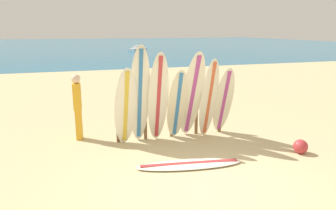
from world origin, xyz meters
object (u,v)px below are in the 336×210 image
at_px(surfboard_leaning_far_left, 126,107).
at_px(surfboard_leaning_center_right, 192,96).
at_px(beachgoer_standing, 78,104).
at_px(surfboard_leaning_left, 140,95).
at_px(surfboard_leaning_center_left, 158,98).
at_px(surfboard_rack, 171,114).
at_px(surfboard_leaning_right, 209,99).
at_px(beach_ball, 300,147).
at_px(surfboard_leaning_far_right, 223,101).
at_px(surfboard_lying_on_sand, 190,164).
at_px(surfboard_leaning_center, 177,105).
at_px(small_boat_offshore, 137,49).

height_order(surfboard_leaning_far_left, surfboard_leaning_center_right, surfboard_leaning_center_right).
height_order(surfboard_leaning_far_left, beachgoer_standing, surfboard_leaning_far_left).
bearing_deg(surfboard_leaning_left, surfboard_leaning_center_left, -10.07).
xyz_separation_m(surfboard_rack, beachgoer_standing, (-2.40, 0.55, 0.31)).
height_order(surfboard_leaning_far_left, surfboard_leaning_right, surfboard_leaning_right).
distance_m(surfboard_leaning_center_right, beach_ball, 2.87).
relative_size(surfboard_leaning_far_right, surfboard_lying_on_sand, 0.81).
bearing_deg(surfboard_leaning_right, beachgoer_standing, 163.65).
relative_size(surfboard_leaning_far_right, beachgoer_standing, 1.10).
bearing_deg(surfboard_leaning_right, surfboard_leaning_center_right, 177.89).
xyz_separation_m(surfboard_leaning_center_right, surfboard_lying_on_sand, (-0.66, -1.54, -1.15)).
relative_size(surfboard_leaning_center_right, surfboard_leaning_far_right, 1.23).
height_order(surfboard_rack, surfboard_leaning_center_right, surfboard_leaning_center_right).
distance_m(surfboard_rack, surfboard_leaning_left, 1.14).
bearing_deg(beach_ball, surfboard_leaning_far_right, 122.70).
relative_size(surfboard_leaning_center_left, surfboard_leaning_right, 1.09).
height_order(surfboard_leaning_center_left, beachgoer_standing, surfboard_leaning_center_left).
bearing_deg(surfboard_leaning_center, surfboard_leaning_left, 174.89).
xyz_separation_m(surfboard_leaning_center_left, surfboard_leaning_far_right, (1.84, 0.01, -0.22)).
relative_size(surfboard_leaning_left, surfboard_leaning_center, 1.31).
xyz_separation_m(surfboard_leaning_far_right, beachgoer_standing, (-3.77, 0.88, -0.00)).
distance_m(beachgoer_standing, beach_ball, 5.62).
xyz_separation_m(surfboard_leaning_center_right, surfboard_leaning_far_right, (0.95, 0.07, -0.22)).
xyz_separation_m(surfboard_leaning_left, surfboard_leaning_center_left, (0.46, -0.08, -0.09)).
distance_m(surfboard_leaning_far_left, beachgoer_standing, 1.40).
height_order(surfboard_rack, small_boat_offshore, surfboard_rack).
height_order(surfboard_leaning_center, beach_ball, surfboard_leaning_center).
relative_size(surfboard_leaning_far_left, beach_ball, 5.91).
bearing_deg(small_boat_offshore, surfboard_leaning_right, -99.57).
bearing_deg(beachgoer_standing, surfboard_leaning_center_right, -18.61).
distance_m(small_boat_offshore, beach_ball, 37.37).
height_order(surfboard_rack, surfboard_leaning_right, surfboard_leaning_right).
bearing_deg(surfboard_leaning_left, surfboard_rack, 15.54).
xyz_separation_m(surfboard_leaning_right, surfboard_leaning_far_right, (0.48, 0.09, -0.12)).
relative_size(surfboard_leaning_center_left, surfboard_lying_on_sand, 1.00).
distance_m(surfboard_leaning_far_right, beachgoer_standing, 3.87).
bearing_deg(surfboard_leaning_far_left, surfboard_leaning_center_right, -3.14).
height_order(surfboard_leaning_center_right, surfboard_lying_on_sand, surfboard_leaning_center_right).
relative_size(beachgoer_standing, beach_ball, 5.15).
distance_m(surfboard_leaning_far_right, small_boat_offshore, 35.78).
bearing_deg(surfboard_leaning_center_right, surfboard_leaning_far_right, 4.11).
distance_m(surfboard_leaning_far_left, surfboard_leaning_center_left, 0.85).
relative_size(surfboard_leaning_center_left, surfboard_leaning_center, 1.22).
relative_size(surfboard_leaning_left, surfboard_leaning_far_right, 1.32).
distance_m(surfboard_leaning_center, surfboard_leaning_far_right, 1.33).
bearing_deg(surfboard_leaning_far_right, surfboard_leaning_left, 178.17).
distance_m(surfboard_leaning_left, surfboard_leaning_center_left, 0.47).
height_order(surfboard_leaning_left, small_boat_offshore, surfboard_leaning_left).
xyz_separation_m(surfboard_leaning_center, small_boat_offshore, (6.83, 35.36, -0.71)).
distance_m(surfboard_leaning_right, surfboard_leaning_far_right, 0.50).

